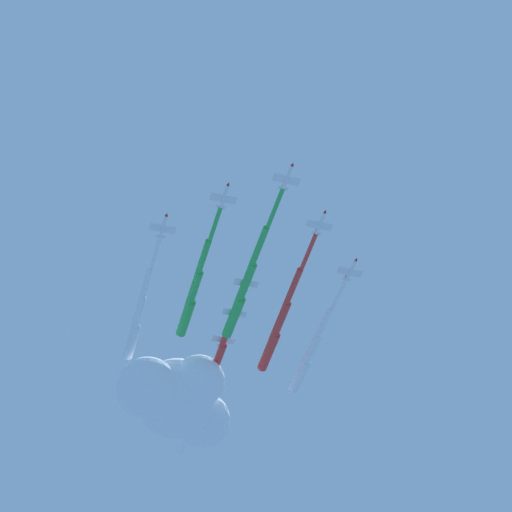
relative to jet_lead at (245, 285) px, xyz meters
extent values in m
cylinder|color=silver|center=(-25.68, -35.77, -0.02)|extent=(6.18, 8.03, 1.19)
cone|color=red|center=(-28.60, -39.89, -0.02)|extent=(1.67, 1.71, 1.13)
cylinder|color=black|center=(-22.93, -31.90, -0.02)|extent=(1.07, 1.00, 0.89)
ellipsoid|color=black|center=(-26.85, -37.37, 0.45)|extent=(1.76, 2.02, 0.74)
cube|color=silver|center=(-25.36, -35.34, -0.07)|extent=(8.40, 7.05, 0.82)
cube|color=red|center=(-22.23, -37.55, 0.31)|extent=(1.91, 2.28, 0.16)
cube|color=red|center=(-28.49, -33.11, -0.31)|extent=(1.91, 2.28, 0.16)
cube|color=silver|center=(-23.49, -32.69, -0.02)|extent=(3.24, 2.75, 0.36)
cube|color=red|center=(-23.55, -32.65, 0.93)|extent=(1.03, 1.30, 1.90)
cylinder|color=green|center=(-18.31, -25.39, -0.02)|extent=(11.45, 15.28, 1.51)
cylinder|color=green|center=(-9.66, -12.70, -0.04)|extent=(12.07, 15.71, 2.26)
cylinder|color=green|center=(-0.43, -0.41, -0.01)|extent=(12.68, 16.15, 3.02)
cylinder|color=green|center=(8.81, 11.86, 0.02)|extent=(13.30, 16.59, 3.77)
cylinder|color=silver|center=(-4.32, -33.52, 2.10)|extent=(6.32, 7.92, 1.18)
cone|color=red|center=(-7.34, -37.57, 2.10)|extent=(1.67, 1.71, 1.12)
cylinder|color=black|center=(-1.49, -29.71, 2.10)|extent=(1.07, 1.01, 0.88)
ellipsoid|color=black|center=(-5.53, -35.08, 2.57)|extent=(1.78, 2.01, 0.73)
cube|color=silver|center=(-4.00, -33.08, 2.05)|extent=(8.34, 7.18, 0.75)
cube|color=red|center=(-0.92, -35.37, 2.40)|extent=(1.94, 2.27, 0.15)
cube|color=red|center=(-7.08, -30.79, 1.84)|extent=(1.94, 2.27, 0.15)
cube|color=silver|center=(-2.07, -30.48, 2.10)|extent=(3.22, 2.79, 0.33)
cube|color=red|center=(-2.12, -30.44, 3.05)|extent=(1.04, 1.28, 1.90)
cylinder|color=red|center=(3.27, -23.32, 2.10)|extent=(11.72, 15.02, 1.50)
cylinder|color=red|center=(12.17, -10.87, 2.08)|extent=(12.32, 15.46, 2.25)
cylinder|color=red|center=(21.65, 1.17, 2.11)|extent=(12.92, 15.91, 3.00)
cylinder|color=red|center=(31.14, 13.18, 2.14)|extent=(13.52, 16.36, 3.74)
cylinder|color=silver|center=(-30.16, -14.78, 3.47)|extent=(6.28, 7.99, 1.22)
cone|color=red|center=(-33.14, -18.86, 3.47)|extent=(1.70, 1.73, 1.15)
cylinder|color=black|center=(-27.37, -10.94, 3.47)|extent=(1.09, 1.02, 0.91)
ellipsoid|color=black|center=(-31.37, -16.35, 3.94)|extent=(1.79, 2.03, 0.76)
cube|color=silver|center=(-29.84, -14.34, 3.42)|extent=(8.35, 7.11, 1.07)
cube|color=red|center=(-26.75, -16.59, 3.92)|extent=(1.93, 2.28, 0.18)
cube|color=red|center=(-32.94, -12.09, 3.07)|extent=(1.93, 2.28, 0.18)
cube|color=silver|center=(-27.94, -11.72, 3.47)|extent=(3.23, 2.77, 0.45)
cube|color=red|center=(-28.02, -11.66, 4.42)|extent=(1.09, 1.33, 1.90)
cylinder|color=green|center=(-23.17, -5.18, 3.47)|extent=(10.49, 13.60, 1.55)
cylinder|color=green|center=(-15.38, 6.03, 3.44)|extent=(11.12, 14.06, 2.32)
cylinder|color=green|center=(-7.01, 16.83, 3.49)|extent=(11.74, 14.51, 3.09)
cylinder|color=green|center=(1.38, 27.61, 3.53)|extent=(12.37, 14.97, 3.87)
cylinder|color=silver|center=(17.03, -31.26, 1.29)|extent=(6.16, 8.02, 1.17)
cone|color=red|center=(14.11, -35.38, 1.29)|extent=(1.66, 1.70, 1.11)
cylinder|color=black|center=(19.77, -27.38, 1.29)|extent=(1.06, 1.00, 0.88)
ellipsoid|color=black|center=(15.86, -32.85, 1.75)|extent=(1.75, 2.02, 0.73)
cube|color=silver|center=(17.34, -30.82, 1.24)|extent=(8.41, 7.05, 0.71)
cube|color=red|center=(20.47, -33.03, 1.57)|extent=(1.90, 2.28, 0.15)
cube|color=red|center=(14.20, -28.60, 1.04)|extent=(1.90, 2.28, 0.15)
cube|color=silver|center=(19.21, -28.17, 1.29)|extent=(3.25, 2.75, 0.32)
cube|color=red|center=(19.16, -28.13, 2.23)|extent=(1.01, 1.29, 1.90)
cylinder|color=white|center=(23.84, -21.64, 1.29)|extent=(10.17, 13.51, 1.49)
cylinder|color=white|center=(31.39, -10.46, 1.27)|extent=(10.78, 13.94, 2.24)
cylinder|color=white|center=(39.51, 0.30, 1.29)|extent=(11.39, 14.37, 2.98)
cylinder|color=white|center=(47.66, 11.04, 1.32)|extent=(12.00, 14.80, 3.73)
cylinder|color=silver|center=(-34.65, 6.22, -0.02)|extent=(6.26, 8.02, 1.23)
cone|color=red|center=(-37.60, 2.12, -0.02)|extent=(1.71, 1.74, 1.17)
cylinder|color=black|center=(-31.87, 10.07, -0.02)|extent=(1.10, 1.02, 0.92)
ellipsoid|color=black|center=(-35.85, 4.65, 0.45)|extent=(1.79, 2.03, 0.77)
cube|color=silver|center=(-34.33, 6.65, -0.07)|extent=(8.36, 7.07, 1.17)
cube|color=red|center=(-31.24, 4.43, 0.48)|extent=(1.92, 2.28, 0.19)
cube|color=red|center=(-37.44, 8.89, -0.47)|extent=(1.92, 2.28, 0.19)
cube|color=silver|center=(-32.44, 9.29, -0.02)|extent=(3.23, 2.76, 0.49)
cube|color=red|center=(-32.54, 9.35, 0.93)|extent=(1.10, 1.34, 1.90)
cylinder|color=white|center=(-27.78, 15.75, -0.02)|extent=(10.28, 13.42, 1.56)
cylinder|color=white|center=(-20.19, 26.80, -0.05)|extent=(10.91, 13.87, 2.34)
cylinder|color=white|center=(-12.02, 37.43, 0.00)|extent=(11.54, 14.33, 3.12)
cylinder|color=white|center=(-3.84, 48.05, 0.05)|extent=(12.18, 14.78, 3.90)
cylinder|color=silver|center=(-0.38, -0.89, 0.88)|extent=(6.31, 7.97, 1.21)
cone|color=red|center=(-3.37, -4.96, 0.88)|extent=(1.70, 1.73, 1.15)
cylinder|color=black|center=(2.44, 2.93, 0.88)|extent=(1.09, 1.02, 0.91)
ellipsoid|color=black|center=(-1.59, -2.46, 1.35)|extent=(1.79, 2.02, 0.76)
cube|color=silver|center=(-0.05, -0.46, 0.83)|extent=(8.34, 7.13, 1.04)
cube|color=red|center=(3.02, -2.72, 1.31)|extent=(1.93, 2.27, 0.17)
cube|color=red|center=(-3.14, 1.81, 0.49)|extent=(1.93, 2.27, 0.17)
cube|color=silver|center=(1.86, 2.15, 0.88)|extent=(3.22, 2.78, 0.44)
cube|color=red|center=(1.78, 2.21, 1.83)|extent=(1.09, 1.32, 1.90)
cylinder|color=red|center=(6.54, 8.51, 0.88)|extent=(10.27, 13.18, 1.54)
cylinder|color=red|center=(14.15, 19.35, 0.85)|extent=(10.89, 13.64, 2.31)
cylinder|color=red|center=(22.33, 29.78, 0.89)|extent=(11.51, 14.10, 3.08)
cylinder|color=red|center=(30.54, 40.19, 0.94)|extent=(12.13, 14.55, 3.85)
cylinder|color=silver|center=(8.05, 10.74, 1.36)|extent=(6.32, 7.91, 1.17)
cone|color=red|center=(5.03, 6.69, 1.36)|extent=(1.67, 1.71, 1.11)
cylinder|color=black|center=(10.89, 14.54, 1.36)|extent=(1.06, 1.01, 0.88)
ellipsoid|color=black|center=(6.84, 9.17, 1.82)|extent=(1.78, 2.00, 0.73)
cube|color=silver|center=(8.38, 11.17, 1.31)|extent=(8.34, 7.18, 0.71)
cube|color=red|center=(11.45, 8.87, 1.64)|extent=(1.94, 2.27, 0.15)
cube|color=red|center=(5.30, 13.47, 1.11)|extent=(1.94, 2.27, 0.15)
cube|color=silver|center=(10.31, 13.77, 1.36)|extent=(3.22, 2.79, 0.32)
cube|color=red|center=(10.26, 13.81, 2.30)|extent=(1.04, 1.27, 1.90)
cylinder|color=white|center=(15.06, 20.12, 1.36)|extent=(10.36, 13.17, 1.49)
cylinder|color=white|center=(22.78, 30.97, 1.34)|extent=(10.95, 13.62, 2.24)
cylinder|color=white|center=(31.08, 41.40, 1.36)|extent=(11.55, 14.06, 2.98)
cylinder|color=white|center=(39.40, 51.82, 1.39)|extent=(12.15, 14.51, 3.73)
cylinder|color=silver|center=(16.49, 22.36, 2.30)|extent=(6.15, 8.05, 1.19)
cone|color=red|center=(13.58, 18.23, 2.30)|extent=(1.67, 1.71, 1.13)
cylinder|color=black|center=(19.22, 26.25, 2.30)|extent=(1.08, 1.00, 0.89)
ellipsoid|color=black|center=(15.31, 20.77, 2.77)|extent=(1.76, 2.02, 0.74)
cube|color=silver|center=(16.80, 22.80, 2.25)|extent=(8.41, 7.03, 0.88)
cube|color=red|center=(19.93, 20.60, 2.66)|extent=(1.90, 2.29, 0.16)
cube|color=red|center=(13.66, 25.01, 1.98)|extent=(1.90, 2.29, 0.16)
cube|color=silver|center=(18.66, 25.46, 2.30)|extent=(3.25, 2.74, 0.38)
cube|color=red|center=(18.59, 25.51, 3.25)|extent=(1.04, 1.31, 1.90)
cylinder|color=white|center=(23.65, 32.56, 2.30)|extent=(11.05, 14.83, 1.52)
cylinder|color=white|center=(31.94, 44.87, 2.27)|extent=(11.67, 15.27, 2.28)
cylinder|color=white|center=(40.80, 56.77, 2.31)|extent=(12.29, 15.70, 3.03)
cylinder|color=white|center=(49.68, 68.66, 2.35)|extent=(12.91, 16.14, 3.79)
sphere|color=white|center=(23.79, 50.15, -5.56)|extent=(29.47, 29.47, 29.47)
sphere|color=white|center=(10.10, 51.79, -9.61)|extent=(22.10, 22.10, 22.10)
sphere|color=white|center=(38.49, 49.61, -5.96)|extent=(20.63, 20.63, 20.63)
sphere|color=white|center=(22.95, 38.92, -3.93)|extent=(19.15, 19.15, 19.15)
sphere|color=white|center=(21.69, 56.26, 1.19)|extent=(16.21, 16.21, 16.21)
camera|label=1|loc=(-128.66, -101.67, -200.29)|focal=54.12mm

